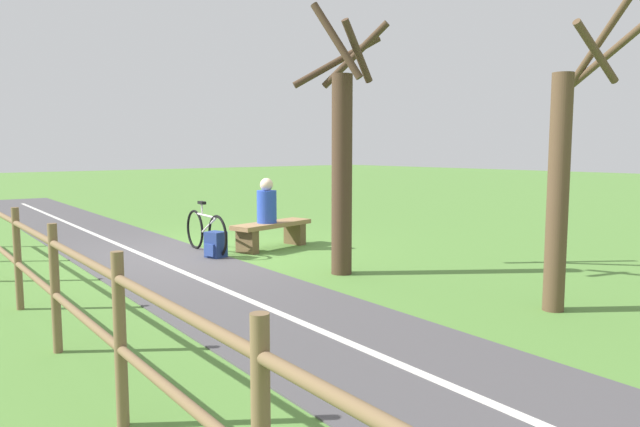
% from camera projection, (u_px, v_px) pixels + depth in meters
% --- Properties ---
extents(ground_plane, '(80.00, 80.00, 0.00)m').
position_uv_depth(ground_plane, '(210.00, 253.00, 10.26)').
color(ground_plane, '#548438').
extents(paved_path, '(4.72, 36.07, 0.02)m').
position_uv_depth(paved_path, '(285.00, 316.00, 6.35)').
color(paved_path, '#4C494C').
rests_on(paved_path, ground_plane).
extents(path_centre_line, '(2.32, 31.93, 0.00)m').
position_uv_depth(path_centre_line, '(285.00, 315.00, 6.35)').
color(path_centre_line, silver).
rests_on(path_centre_line, paved_path).
extents(bench, '(1.71, 0.78, 0.48)m').
position_uv_depth(bench, '(272.00, 230.00, 10.69)').
color(bench, '#937047').
rests_on(bench, ground_plane).
extents(person_seated, '(0.41, 0.41, 0.80)m').
position_uv_depth(person_seated, '(267.00, 203.00, 10.54)').
color(person_seated, '#2847B7').
rests_on(person_seated, bench).
extents(bicycle, '(0.21, 1.68, 0.89)m').
position_uv_depth(bicycle, '(206.00, 232.00, 10.21)').
color(bicycle, black).
rests_on(bicycle, ground_plane).
extents(backpack, '(0.35, 0.35, 0.44)m').
position_uv_depth(backpack, '(215.00, 245.00, 9.74)').
color(backpack, navy).
rests_on(backpack, ground_plane).
extents(fence_roadside, '(0.73, 12.34, 1.16)m').
position_uv_depth(fence_roadside, '(34.00, 262.00, 5.88)').
color(fence_roadside, brown).
rests_on(fence_roadside, ground_plane).
extents(tree_mid_field, '(1.18, 1.08, 3.55)m').
position_uv_depth(tree_mid_field, '(564.00, 174.00, 6.46)').
color(tree_mid_field, brown).
rests_on(tree_mid_field, ground_plane).
extents(tree_far_left, '(1.45, 1.45, 3.76)m').
position_uv_depth(tree_far_left, '(342.00, 154.00, 8.40)').
color(tree_far_left, '#473323').
rests_on(tree_far_left, ground_plane).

